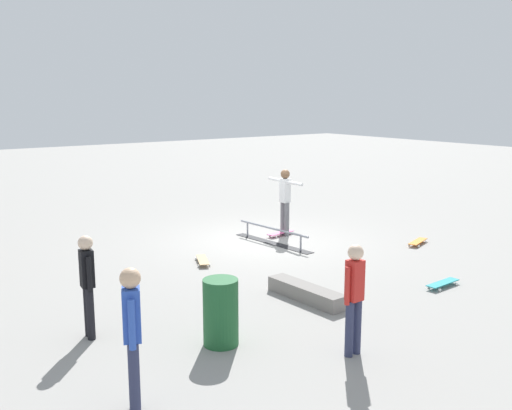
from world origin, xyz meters
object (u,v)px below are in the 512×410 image
skater_main (285,197)px  skate_ledge (306,293)px  loose_skateboard_natural (203,260)px  loose_skateboard_orange (418,241)px  grind_rail (273,237)px  skateboard_main (281,233)px  bystander_red_shirt (354,293)px  bystander_black_shirt (87,281)px  loose_skateboard_teal (443,283)px  bystander_blue_shirt (132,332)px  trash_bin (221,312)px

skater_main → skate_ledge: bearing=147.9°
loose_skateboard_natural → loose_skateboard_orange: same height
grind_rail → skater_main: size_ratio=1.49×
loose_skateboard_orange → skateboard_main: bearing=-70.6°
bystander_red_shirt → bystander_black_shirt: bearing=-46.5°
skate_ledge → loose_skateboard_teal: (-0.97, -2.52, -0.06)m
skateboard_main → loose_skateboard_teal: same height
bystander_blue_shirt → bystander_red_shirt: size_ratio=1.08×
grind_rail → loose_skateboard_orange: (-2.12, -2.75, -0.10)m
skate_ledge → bystander_red_shirt: size_ratio=1.04×
bystander_red_shirt → grind_rail: bearing=-119.3°
skate_ledge → trash_bin: 2.33m
loose_skateboard_teal → loose_skateboard_orange: bearing=43.3°
bystander_black_shirt → loose_skateboard_natural: (2.34, -3.31, -0.80)m
skate_ledge → loose_skateboard_teal: size_ratio=2.01×
skater_main → trash_bin: bearing=135.6°
grind_rail → skate_ledge: grind_rail is taller
bystander_blue_shirt → loose_skateboard_natural: size_ratio=2.08×
skateboard_main → bystander_red_shirt: size_ratio=0.53×
trash_bin → bystander_red_shirt: bearing=-136.3°
skateboard_main → bystander_blue_shirt: bystander_blue_shirt is taller
bystander_red_shirt → skater_main: bearing=-123.0°
trash_bin → skate_ledge: bearing=-72.7°
loose_skateboard_teal → grind_rail: bearing=94.2°
grind_rail → loose_skateboard_natural: size_ratio=3.11×
grind_rail → loose_skateboard_orange: size_ratio=3.07×
loose_skateboard_natural → trash_bin: bearing=-2.7°
loose_skateboard_teal → trash_bin: 4.74m
grind_rail → bystander_blue_shirt: bystander_blue_shirt is taller
skater_main → trash_bin: skater_main is taller
grind_rail → bystander_black_shirt: bystander_black_shirt is taller
grind_rail → skateboard_main: size_ratio=3.07×
bystander_black_shirt → bystander_red_shirt: bearing=51.8°
bystander_black_shirt → trash_bin: (-1.34, -1.43, -0.39)m
skateboard_main → bystander_black_shirt: bystander_black_shirt is taller
skateboard_main → skate_ledge: bearing=-130.8°
loose_skateboard_orange → trash_bin: 7.18m
bystander_black_shirt → loose_skateboard_natural: bearing=131.7°
loose_skateboard_natural → loose_skateboard_orange: 5.26m
bystander_red_shirt → loose_skateboard_orange: bearing=-150.9°
loose_skateboard_teal → bystander_red_shirt: bearing=-166.3°
grind_rail → skateboard_main: grind_rail is taller
loose_skateboard_orange → trash_bin: (-2.02, 6.88, 0.41)m
skater_main → trash_bin: (-4.63, 4.88, -0.50)m
skate_ledge → loose_skateboard_orange: (1.33, -4.68, -0.06)m
skateboard_main → trash_bin: trash_bin is taller
skate_ledge → trash_bin: (-0.69, 2.19, 0.36)m
bystander_blue_shirt → loose_skateboard_natural: bearing=-13.9°
loose_skateboard_teal → loose_skateboard_orange: (2.30, -2.16, 0.00)m
bystander_blue_shirt → bystander_red_shirt: 3.06m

